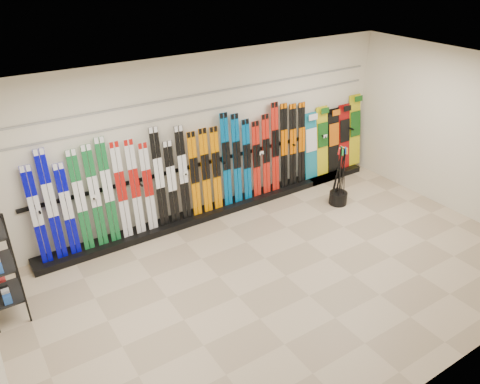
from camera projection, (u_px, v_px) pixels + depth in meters
floor at (286, 276)px, 7.30m from camera, size 8.00×8.00×0.00m
back_wall at (204, 137)px, 8.45m from camera, size 8.00×0.00×8.00m
right_wall at (463, 135)px, 8.53m from camera, size 0.00×5.00×5.00m
ceiling at (297, 86)px, 5.90m from camera, size 8.00×8.00×0.00m
ski_rack_base at (223, 208)px, 9.07m from camera, size 8.00×0.40×0.12m
skis at (188, 174)px, 8.34m from camera, size 5.37×0.18×1.84m
snowboards at (334, 139)px, 10.14m from camera, size 1.61×0.24×1.58m
pole_bin at (338, 198)px, 9.29m from camera, size 0.35×0.35×0.25m
ski_poles at (340, 176)px, 9.07m from camera, size 0.26×0.32×1.18m
slatwall_rail_0 at (204, 111)px, 8.20m from camera, size 7.60×0.02×0.03m
slatwall_rail_1 at (203, 94)px, 8.06m from camera, size 7.60×0.02×0.03m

